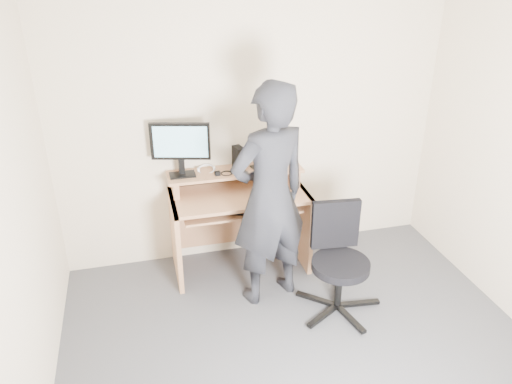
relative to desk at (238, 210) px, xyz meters
name	(u,v)px	position (x,y,z in m)	size (l,w,h in m)	color
ground	(314,376)	(0.20, -1.53, -0.55)	(3.50, 3.50, 0.00)	#515156
back_wall	(253,127)	(0.20, 0.22, 0.70)	(3.50, 0.02, 2.50)	beige
desk	(238,210)	(0.00, 0.00, 0.00)	(1.20, 0.60, 0.91)	tan
monitor	(180,145)	(-0.47, 0.07, 0.65)	(0.50, 0.16, 0.48)	black
external_drive	(239,157)	(0.04, 0.12, 0.46)	(0.07, 0.13, 0.20)	black
travel_mug	(259,160)	(0.21, 0.05, 0.45)	(0.08, 0.08, 0.17)	silver
smartphone	(256,168)	(0.19, 0.07, 0.37)	(0.07, 0.13, 0.01)	black
charger	(217,173)	(-0.17, 0.00, 0.38)	(0.04, 0.04, 0.04)	black
headphones	(206,169)	(-0.25, 0.14, 0.37)	(0.16, 0.16, 0.02)	silver
keyboard	(227,209)	(-0.13, -0.17, 0.12)	(0.46, 0.18, 0.03)	black
mouse	(280,192)	(0.35, -0.18, 0.22)	(0.10, 0.06, 0.04)	black
office_chair	(338,256)	(0.64, -0.83, -0.07)	(0.68, 0.70, 0.88)	black
person	(270,197)	(0.14, -0.55, 0.38)	(0.68, 0.44, 1.86)	black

